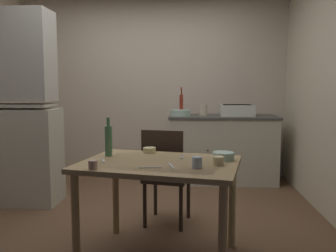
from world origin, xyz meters
TOP-DOWN VIEW (x-y plane):
  - ground_plane at (0.00, 0.00)m, footprint 4.76×4.76m
  - wall_back at (0.00, 1.81)m, footprint 3.86×0.10m
  - hutch_cabinet at (-1.39, 0.37)m, footprint 0.94×0.44m
  - counter_cabinet at (0.97, 1.44)m, footprint 1.45×0.64m
  - sink_basin at (1.16, 1.44)m, footprint 0.44×0.34m
  - hand_pump at (0.41, 1.48)m, footprint 0.05×0.27m
  - mixing_bowl_counter at (0.40, 1.39)m, footprint 0.27×0.27m
  - stoneware_crock at (0.71, 1.48)m, footprint 0.11×0.11m
  - dining_table at (0.32, -0.82)m, footprint 1.27×1.01m
  - chair_far_side at (0.32, -0.18)m, footprint 0.47×0.47m
  - serving_bowl_wide at (0.20, -0.46)m, footprint 0.11×0.11m
  - soup_bowl_small at (0.80, -0.72)m, footprint 0.16×0.16m
  - teacup_cream at (0.60, -0.99)m, footprint 0.07×0.07m
  - mug_dark at (-0.10, -1.09)m, footprint 0.06×0.06m
  - mug_tall at (0.75, -0.90)m, footprint 0.08×0.08m
  - glass_bottle at (-0.10, -0.63)m, footprint 0.06×0.06m
  - table_knife at (0.42, -0.96)m, footprint 0.06×0.19m
  - teaspoon_near_bowl at (0.48, -0.64)m, footprint 0.02×0.12m
  - teaspoon_by_cup at (-0.10, -0.81)m, footprint 0.06×0.12m
  - serving_spoon at (0.28, -1.02)m, footprint 0.16×0.04m

SIDE VIEW (x-z plane):
  - ground_plane at x=0.00m, z-range 0.00..0.00m
  - counter_cabinet at x=0.97m, z-range 0.00..0.91m
  - chair_far_side at x=0.32m, z-range 0.03..0.94m
  - dining_table at x=0.32m, z-range 0.28..1.02m
  - table_knife at x=0.42m, z-range 0.74..0.75m
  - teaspoon_near_bowl at x=0.48m, z-range 0.74..0.75m
  - teaspoon_by_cup at x=-0.10m, z-range 0.74..0.75m
  - serving_spoon at x=0.28m, z-range 0.74..0.75m
  - serving_bowl_wide at x=0.20m, z-range 0.74..0.78m
  - soup_bowl_small at x=0.80m, z-range 0.74..0.80m
  - mug_dark at x=-0.10m, z-range 0.74..0.80m
  - mug_tall at x=0.75m, z-range 0.74..0.80m
  - teacup_cream at x=0.60m, z-range 0.74..0.82m
  - glass_bottle at x=-0.10m, z-range 0.71..1.02m
  - mixing_bowl_counter at x=0.40m, z-range 0.90..0.99m
  - stoneware_crock at x=0.71m, z-range 0.90..1.06m
  - sink_basin at x=1.16m, z-range 0.91..1.06m
  - hutch_cabinet at x=-1.39m, z-range -0.07..2.04m
  - hand_pump at x=0.41m, z-range 0.88..1.27m
  - wall_back at x=0.00m, z-range 0.00..2.65m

